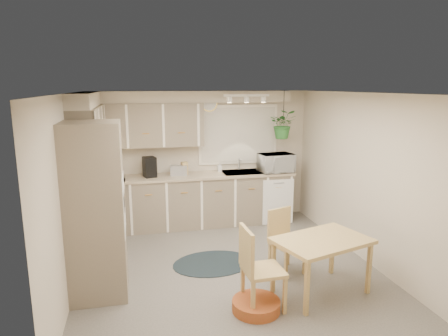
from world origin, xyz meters
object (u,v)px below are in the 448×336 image
Objects in this scene: pet_bed at (256,306)px; microwave at (276,161)px; braided_rug at (213,263)px; dining_table at (321,266)px; chair_left at (264,268)px; chair_back at (288,242)px.

microwave is at bearing 66.32° from pet_bed.
braided_rug is 1.90× the size of microwave.
microwave reaches higher than pet_bed.
chair_left reaches higher than dining_table.
chair_left reaches higher than braided_rug.
chair_left is 1.13× the size of chair_back.
chair_left is 0.84× the size of braided_rug.
dining_table is at bearing -105.50° from microwave.
braided_rug is at bearing -141.38° from microwave.
microwave is at bearing 155.53° from chair_left.
chair_back reaches higher than braided_rug.
microwave reaches higher than chair_back.
microwave is (0.56, 2.04, 0.71)m from chair_back.
microwave reaches higher than braided_rug.
chair_back reaches higher than dining_table.
chair_back is 1.43× the size of microwave.
pet_bed is (-0.10, -0.05, -0.42)m from chair_left.
pet_bed is at bearing -121.30° from microwave.
chair_left is at bearing 32.52° from chair_back.
dining_table is 0.96m from pet_bed.
chair_left is 0.98m from chair_back.
pet_bed is at bearing -79.53° from braided_rug.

